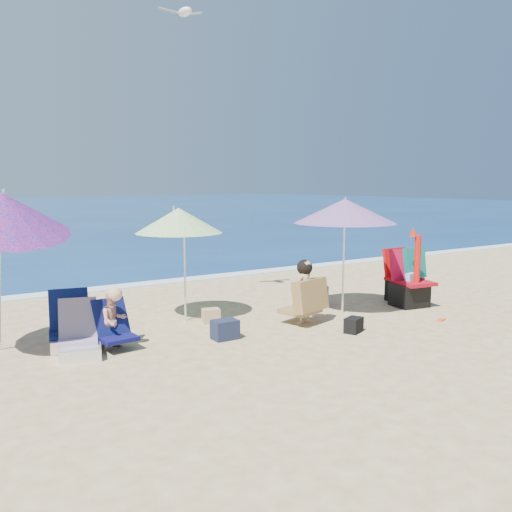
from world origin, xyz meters
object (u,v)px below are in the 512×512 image
furled_umbrella (416,264)px  person_center (305,293)px  umbrella_blue (2,212)px  camp_chair_left (409,289)px  umbrella_striped (179,221)px  chair_rainbow (79,341)px  umbrella_turquoise (345,211)px  camp_chair_right (405,282)px  person_left (114,320)px  chair_navy (71,333)px  seagull (184,12)px

furled_umbrella → person_center: size_ratio=1.41×
umbrella_blue → camp_chair_left: size_ratio=2.22×
umbrella_striped → chair_rainbow: (-1.92, -0.98, -1.46)m
umbrella_striped → chair_rainbow: 2.60m
umbrella_striped → furled_umbrella: size_ratio=1.28×
umbrella_turquoise → camp_chair_right: umbrella_turquoise is taller
umbrella_blue → camp_chair_right: size_ratio=2.19×
person_left → camp_chair_right: bearing=-1.1°
umbrella_blue → person_center: (4.27, -0.77, -1.39)m
chair_navy → seagull: size_ratio=1.07×
umbrella_striped → seagull: seagull is taller
umbrella_blue → camp_chair_right: bearing=-3.9°
person_center → furled_umbrella: bearing=-5.1°
chair_navy → camp_chair_right: size_ratio=0.77×
umbrella_striped → chair_navy: size_ratio=2.30×
camp_chair_left → seagull: bearing=150.8°
camp_chair_right → person_left: size_ratio=1.22×
camp_chair_right → seagull: size_ratio=1.38×
person_left → seagull: size_ratio=1.13×
furled_umbrella → seagull: 5.92m
umbrella_striped → seagull: (0.45, 0.60, 3.44)m
umbrella_striped → camp_chair_right: bearing=-13.8°
umbrella_turquoise → camp_chair_right: size_ratio=1.92×
umbrella_turquoise → chair_rainbow: bearing=178.5°
camp_chair_left → seagull: seagull is taller
furled_umbrella → person_left: furled_umbrella is taller
chair_navy → chair_rainbow: bearing=-90.5°
chair_rainbow → chair_navy: bearing=89.5°
umbrella_blue → person_center: 4.55m
camp_chair_right → chair_navy: bearing=175.3°
camp_chair_left → camp_chair_right: (0.25, 0.33, 0.07)m
umbrella_turquoise → chair_rainbow: 4.79m
umbrella_turquoise → umbrella_striped: 2.82m
umbrella_turquoise → chair_rainbow: umbrella_turquoise is taller
umbrella_striped → camp_chair_right: umbrella_striped is taller
chair_rainbow → seagull: (2.37, 1.58, 4.90)m
person_center → person_left: size_ratio=1.21×
umbrella_striped → person_center: 2.36m
umbrella_blue → person_left: umbrella_blue is taller
camp_chair_left → person_center: 2.42m
umbrella_turquoise → umbrella_blue: (-5.29, 0.53, 0.12)m
umbrella_striped → chair_navy: umbrella_striped is taller
umbrella_striped → person_left: size_ratio=2.18×
chair_rainbow → person_center: 3.52m
chair_navy → chair_rainbow: 0.44m
umbrella_turquoise → chair_navy: bearing=172.9°
umbrella_turquoise → furled_umbrella: umbrella_turquoise is taller
umbrella_turquoise → chair_rainbow: size_ratio=2.41×
chair_navy → umbrella_blue: bearing=-177.7°
umbrella_blue → camp_chair_left: bearing=-6.8°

